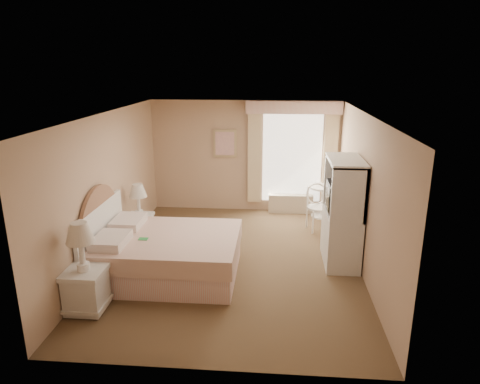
# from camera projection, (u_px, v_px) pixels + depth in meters

# --- Properties ---
(room) EXTENTS (4.21, 5.51, 2.51)m
(room) POSITION_uv_depth(u_px,v_px,m) (233.00, 191.00, 6.99)
(room) COLOR brown
(room) RESTS_ON ground
(window) EXTENTS (2.05, 0.22, 2.51)m
(window) POSITION_uv_depth(u_px,v_px,m) (292.00, 154.00, 9.42)
(window) COLOR white
(window) RESTS_ON room
(framed_art) EXTENTS (0.52, 0.04, 0.62)m
(framed_art) POSITION_uv_depth(u_px,v_px,m) (225.00, 143.00, 9.53)
(framed_art) COLOR tan
(framed_art) RESTS_ON room
(bed) EXTENTS (2.24, 1.77, 1.56)m
(bed) POSITION_uv_depth(u_px,v_px,m) (160.00, 253.00, 6.78)
(bed) COLOR #DB988E
(bed) RESTS_ON room
(nightstand_near) EXTENTS (0.52, 0.52, 1.26)m
(nightstand_near) POSITION_uv_depth(u_px,v_px,m) (85.00, 279.00, 5.73)
(nightstand_near) COLOR silver
(nightstand_near) RESTS_ON room
(nightstand_far) EXTENTS (0.46, 0.46, 1.12)m
(nightstand_far) POSITION_uv_depth(u_px,v_px,m) (140.00, 221.00, 8.04)
(nightstand_far) COLOR silver
(nightstand_far) RESTS_ON room
(round_table) EXTENTS (0.67, 0.67, 0.70)m
(round_table) POSITION_uv_depth(u_px,v_px,m) (323.00, 196.00, 9.37)
(round_table) COLOR white
(round_table) RESTS_ON room
(cafe_chair) EXTENTS (0.56, 0.56, 0.94)m
(cafe_chair) POSITION_uv_depth(u_px,v_px,m) (318.00, 203.00, 8.65)
(cafe_chair) COLOR white
(cafe_chair) RESTS_ON room
(armoire) EXTENTS (0.54, 1.08, 1.80)m
(armoire) POSITION_uv_depth(u_px,v_px,m) (342.00, 220.00, 7.12)
(armoire) COLOR silver
(armoire) RESTS_ON room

